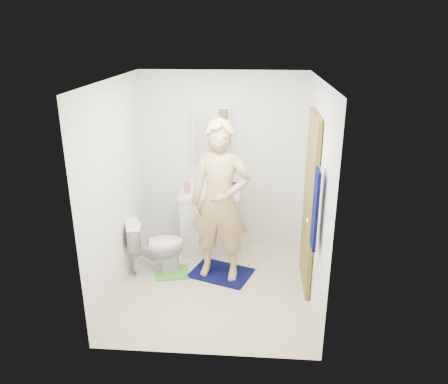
# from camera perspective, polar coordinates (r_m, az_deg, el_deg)

# --- Properties ---
(floor) EXTENTS (2.20, 2.40, 0.02)m
(floor) POSITION_cam_1_polar(r_m,az_deg,el_deg) (5.36, -1.12, -12.11)
(floor) COLOR beige
(floor) RESTS_ON ground
(ceiling) EXTENTS (2.20, 2.40, 0.02)m
(ceiling) POSITION_cam_1_polar(r_m,az_deg,el_deg) (4.55, -1.34, 14.56)
(ceiling) COLOR white
(ceiling) RESTS_ON ground
(wall_back) EXTENTS (2.20, 0.02, 2.40)m
(wall_back) POSITION_cam_1_polar(r_m,az_deg,el_deg) (5.97, -0.10, 4.13)
(wall_back) COLOR white
(wall_back) RESTS_ON ground
(wall_front) EXTENTS (2.20, 0.02, 2.40)m
(wall_front) POSITION_cam_1_polar(r_m,az_deg,el_deg) (3.72, -3.03, -6.36)
(wall_front) COLOR white
(wall_front) RESTS_ON ground
(wall_left) EXTENTS (0.02, 2.40, 2.40)m
(wall_left) POSITION_cam_1_polar(r_m,az_deg,el_deg) (5.05, -13.86, 0.44)
(wall_left) COLOR white
(wall_left) RESTS_ON ground
(wall_right) EXTENTS (0.02, 2.40, 2.40)m
(wall_right) POSITION_cam_1_polar(r_m,az_deg,el_deg) (4.85, 11.96, -0.25)
(wall_right) COLOR white
(wall_right) RESTS_ON ground
(vanity_cabinet) EXTENTS (0.75, 0.55, 0.80)m
(vanity_cabinet) POSITION_cam_1_polar(r_m,az_deg,el_deg) (5.98, -1.75, -4.01)
(vanity_cabinet) COLOR white
(vanity_cabinet) RESTS_ON floor
(countertop) EXTENTS (0.79, 0.59, 0.05)m
(countertop) POSITION_cam_1_polar(r_m,az_deg,el_deg) (5.82, -1.79, -0.20)
(countertop) COLOR white
(countertop) RESTS_ON vanity_cabinet
(sink_basin) EXTENTS (0.40, 0.40, 0.03)m
(sink_basin) POSITION_cam_1_polar(r_m,az_deg,el_deg) (5.82, -1.80, -0.06)
(sink_basin) COLOR white
(sink_basin) RESTS_ON countertop
(faucet) EXTENTS (0.03, 0.03, 0.12)m
(faucet) POSITION_cam_1_polar(r_m,az_deg,el_deg) (5.96, -1.62, 1.17)
(faucet) COLOR silver
(faucet) RESTS_ON countertop
(medicine_cabinet) EXTENTS (0.50, 0.12, 0.70)m
(medicine_cabinet) POSITION_cam_1_polar(r_m,az_deg,el_deg) (5.81, -1.64, 7.75)
(medicine_cabinet) COLOR white
(medicine_cabinet) RESTS_ON wall_back
(mirror_panel) EXTENTS (0.46, 0.01, 0.66)m
(mirror_panel) POSITION_cam_1_polar(r_m,az_deg,el_deg) (5.75, -1.71, 7.62)
(mirror_panel) COLOR white
(mirror_panel) RESTS_ON wall_back
(door) EXTENTS (0.05, 0.80, 2.05)m
(door) POSITION_cam_1_polar(r_m,az_deg,el_deg) (5.04, 11.10, -1.49)
(door) COLOR olive
(door) RESTS_ON ground
(door_knob) EXTENTS (0.07, 0.07, 0.07)m
(door_knob) POSITION_cam_1_polar(r_m,az_deg,el_deg) (4.77, 10.97, -3.75)
(door_knob) COLOR gold
(door_knob) RESTS_ON door
(towel) EXTENTS (0.03, 0.24, 0.80)m
(towel) POSITION_cam_1_polar(r_m,az_deg,el_deg) (4.29, 11.85, -2.27)
(towel) COLOR #06093D
(towel) RESTS_ON wall_right
(towel_hook) EXTENTS (0.06, 0.02, 0.02)m
(towel_hook) POSITION_cam_1_polar(r_m,az_deg,el_deg) (4.16, 12.81, 3.07)
(towel_hook) COLOR silver
(towel_hook) RESTS_ON wall_right
(toilet) EXTENTS (0.79, 0.60, 0.71)m
(toilet) POSITION_cam_1_polar(r_m,az_deg,el_deg) (5.52, -8.90, -6.96)
(toilet) COLOR white
(toilet) RESTS_ON floor
(bath_mat) EXTENTS (0.85, 0.73, 0.02)m
(bath_mat) POSITION_cam_1_polar(r_m,az_deg,el_deg) (5.57, -0.36, -10.53)
(bath_mat) COLOR #06093D
(bath_mat) RESTS_ON floor
(green_rug) EXTENTS (0.48, 0.43, 0.02)m
(green_rug) POSITION_cam_1_polar(r_m,az_deg,el_deg) (5.62, -6.81, -10.40)
(green_rug) COLOR #51A436
(green_rug) RESTS_ON floor
(soap_dispenser) EXTENTS (0.08, 0.08, 0.18)m
(soap_dispenser) POSITION_cam_1_polar(r_m,az_deg,el_deg) (5.77, -4.82, 0.76)
(soap_dispenser) COLOR #D06183
(soap_dispenser) RESTS_ON countertop
(toothbrush_cup) EXTENTS (0.17, 0.17, 0.11)m
(toothbrush_cup) POSITION_cam_1_polar(r_m,az_deg,el_deg) (5.83, 1.20, 0.68)
(toothbrush_cup) COLOR #60408D
(toothbrush_cup) RESTS_ON countertop
(man) EXTENTS (0.78, 0.58, 1.94)m
(man) POSITION_cam_1_polar(r_m,az_deg,el_deg) (5.09, -0.50, -1.29)
(man) COLOR tan
(man) RESTS_ON bath_mat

